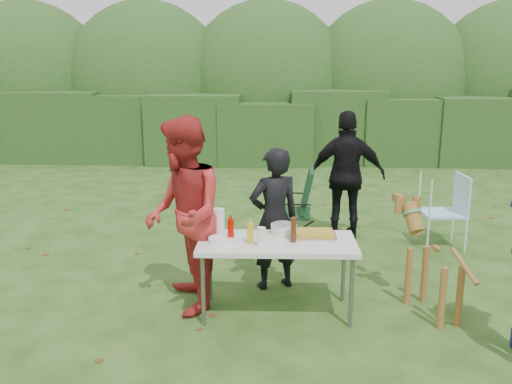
{
  "coord_description": "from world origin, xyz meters",
  "views": [
    {
      "loc": [
        0.15,
        -5.1,
        2.4
      ],
      "look_at": [
        -0.02,
        0.69,
        1.0
      ],
      "focal_mm": 38.0,
      "sensor_mm": 36.0,
      "label": 1
    }
  ],
  "objects_px": {
    "camping_chair": "(288,208)",
    "lawn_chair": "(442,210)",
    "dog": "(435,264)",
    "person_red_jacket": "(184,216)",
    "person_cook": "(274,219)",
    "mustard_bottle": "(250,233)",
    "person_black_puffy": "(347,176)",
    "beer_bottle": "(293,230)",
    "folding_table": "(277,246)",
    "paper_towel_roll": "(218,222)",
    "ketchup_bottle": "(231,231)"
  },
  "relations": [
    {
      "from": "lawn_chair",
      "to": "paper_towel_roll",
      "type": "xyz_separation_m",
      "value": [
        -2.78,
        -1.9,
        0.39
      ]
    },
    {
      "from": "person_cook",
      "to": "paper_towel_roll",
      "type": "height_order",
      "value": "person_cook"
    },
    {
      "from": "person_black_puffy",
      "to": "paper_towel_roll",
      "type": "distance_m",
      "value": 2.66
    },
    {
      "from": "person_red_jacket",
      "to": "dog",
      "type": "distance_m",
      "value": 2.45
    },
    {
      "from": "person_black_puffy",
      "to": "beer_bottle",
      "type": "height_order",
      "value": "person_black_puffy"
    },
    {
      "from": "folding_table",
      "to": "person_cook",
      "type": "bearing_deg",
      "value": 92.36
    },
    {
      "from": "lawn_chair",
      "to": "paper_towel_roll",
      "type": "height_order",
      "value": "paper_towel_roll"
    },
    {
      "from": "lawn_chair",
      "to": "ketchup_bottle",
      "type": "bearing_deg",
      "value": 35.88
    },
    {
      "from": "dog",
      "to": "paper_towel_roll",
      "type": "height_order",
      "value": "dog"
    },
    {
      "from": "person_red_jacket",
      "to": "mustard_bottle",
      "type": "distance_m",
      "value": 0.68
    },
    {
      "from": "folding_table",
      "to": "camping_chair",
      "type": "relative_size",
      "value": 1.41
    },
    {
      "from": "beer_bottle",
      "to": "folding_table",
      "type": "bearing_deg",
      "value": 170.32
    },
    {
      "from": "paper_towel_roll",
      "to": "person_cook",
      "type": "bearing_deg",
      "value": 39.56
    },
    {
      "from": "beer_bottle",
      "to": "dog",
      "type": "bearing_deg",
      "value": 1.46
    },
    {
      "from": "camping_chair",
      "to": "person_red_jacket",
      "type": "bearing_deg",
      "value": 63.56
    },
    {
      "from": "dog",
      "to": "paper_towel_roll",
      "type": "xyz_separation_m",
      "value": [
        -2.08,
        0.17,
        0.35
      ]
    },
    {
      "from": "person_black_puffy",
      "to": "camping_chair",
      "type": "distance_m",
      "value": 0.97
    },
    {
      "from": "person_red_jacket",
      "to": "mustard_bottle",
      "type": "bearing_deg",
      "value": 60.11
    },
    {
      "from": "folding_table",
      "to": "paper_towel_roll",
      "type": "distance_m",
      "value": 0.63
    },
    {
      "from": "folding_table",
      "to": "mustard_bottle",
      "type": "bearing_deg",
      "value": -161.33
    },
    {
      "from": "lawn_chair",
      "to": "ketchup_bottle",
      "type": "height_order",
      "value": "lawn_chair"
    },
    {
      "from": "camping_chair",
      "to": "mustard_bottle",
      "type": "bearing_deg",
      "value": 81.97
    },
    {
      "from": "person_cook",
      "to": "mustard_bottle",
      "type": "distance_m",
      "value": 0.76
    },
    {
      "from": "lawn_chair",
      "to": "ketchup_bottle",
      "type": "distance_m",
      "value": 3.41
    },
    {
      "from": "person_red_jacket",
      "to": "beer_bottle",
      "type": "xyz_separation_m",
      "value": [
        1.05,
        -0.12,
        -0.1
      ]
    },
    {
      "from": "person_black_puffy",
      "to": "camping_chair",
      "type": "relative_size",
      "value": 1.66
    },
    {
      "from": "person_red_jacket",
      "to": "beer_bottle",
      "type": "height_order",
      "value": "person_red_jacket"
    },
    {
      "from": "folding_table",
      "to": "lawn_chair",
      "type": "xyz_separation_m",
      "value": [
        2.21,
        2.08,
        -0.2
      ]
    },
    {
      "from": "person_red_jacket",
      "to": "ketchup_bottle",
      "type": "xyz_separation_m",
      "value": [
        0.46,
        -0.13,
        -0.11
      ]
    },
    {
      "from": "mustard_bottle",
      "to": "paper_towel_roll",
      "type": "height_order",
      "value": "paper_towel_roll"
    },
    {
      "from": "lawn_chair",
      "to": "paper_towel_roll",
      "type": "relative_size",
      "value": 3.73
    },
    {
      "from": "folding_table",
      "to": "person_red_jacket",
      "type": "height_order",
      "value": "person_red_jacket"
    },
    {
      "from": "mustard_bottle",
      "to": "beer_bottle",
      "type": "bearing_deg",
      "value": 8.32
    },
    {
      "from": "ketchup_bottle",
      "to": "beer_bottle",
      "type": "bearing_deg",
      "value": 1.57
    },
    {
      "from": "lawn_chair",
      "to": "camping_chair",
      "type": "bearing_deg",
      "value": 1.19
    },
    {
      "from": "mustard_bottle",
      "to": "beer_bottle",
      "type": "xyz_separation_m",
      "value": [
        0.4,
        0.06,
        0.02
      ]
    },
    {
      "from": "camping_chair",
      "to": "folding_table",
      "type": "bearing_deg",
      "value": 88.78
    },
    {
      "from": "dog",
      "to": "lawn_chair",
      "type": "relative_size",
      "value": 1.12
    },
    {
      "from": "dog",
      "to": "camping_chair",
      "type": "xyz_separation_m",
      "value": [
        -1.35,
        1.92,
        0.02
      ]
    },
    {
      "from": "folding_table",
      "to": "person_black_puffy",
      "type": "relative_size",
      "value": 0.85
    },
    {
      "from": "mustard_bottle",
      "to": "ketchup_bottle",
      "type": "bearing_deg",
      "value": 166.93
    },
    {
      "from": "folding_table",
      "to": "dog",
      "type": "distance_m",
      "value": 1.52
    },
    {
      "from": "person_black_puffy",
      "to": "dog",
      "type": "relative_size",
      "value": 1.63
    },
    {
      "from": "camping_chair",
      "to": "paper_towel_roll",
      "type": "height_order",
      "value": "camping_chair"
    },
    {
      "from": "folding_table",
      "to": "beer_bottle",
      "type": "bearing_deg",
      "value": -9.68
    },
    {
      "from": "dog",
      "to": "person_red_jacket",
      "type": "bearing_deg",
      "value": 68.49
    },
    {
      "from": "camping_chair",
      "to": "lawn_chair",
      "type": "relative_size",
      "value": 1.1
    },
    {
      "from": "lawn_chair",
      "to": "mustard_bottle",
      "type": "height_order",
      "value": "lawn_chair"
    },
    {
      "from": "folding_table",
      "to": "ketchup_bottle",
      "type": "distance_m",
      "value": 0.47
    },
    {
      "from": "beer_bottle",
      "to": "person_cook",
      "type": "bearing_deg",
      "value": 105.14
    }
  ]
}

